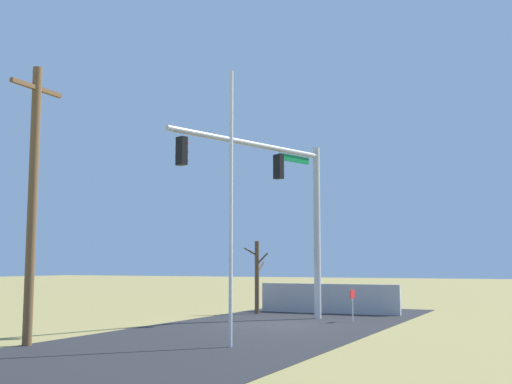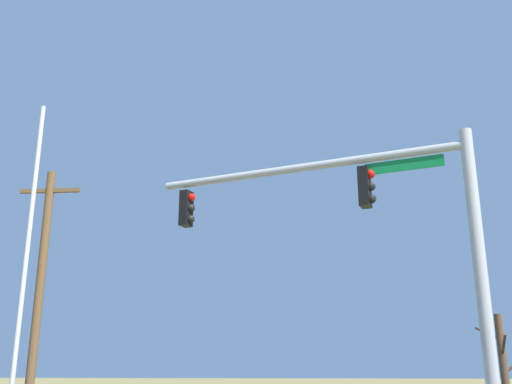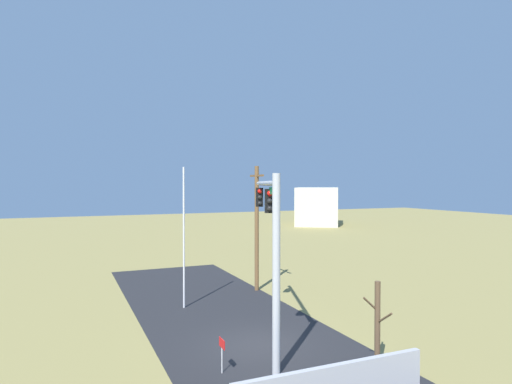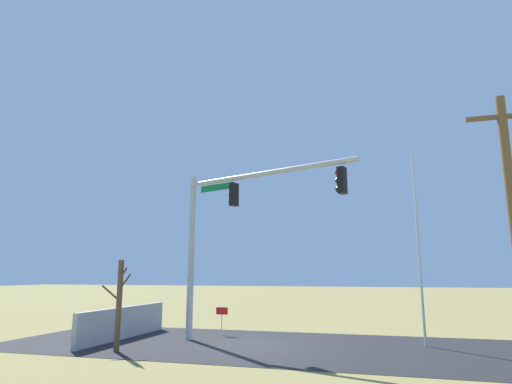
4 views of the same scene
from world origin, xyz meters
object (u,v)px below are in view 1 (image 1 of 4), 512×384
Objects in this scene: signal_mast at (283,193)px; open_sign at (352,298)px; bare_tree at (257,276)px; flagpole at (231,206)px; utility_pole at (33,197)px.

open_sign is at bearing -64.68° from signal_mast.
signal_mast is 5.32m from bare_tree.
flagpole is at bearing 174.42° from open_sign.
flagpole is 2.33× the size of bare_tree.
bare_tree is (3.28, 2.62, -3.27)m from signal_mast.
open_sign is (8.59, -0.84, -2.86)m from flagpole.
utility_pole reaches higher than bare_tree.
open_sign is (1.13, -2.40, -4.04)m from signal_mast.
signal_mast reaches higher than open_sign.
flagpole is at bearing -158.72° from bare_tree.
bare_tree is (12.76, -0.97, -2.36)m from utility_pole.
signal_mast is at bearing -20.72° from utility_pole.
signal_mast is at bearing 11.80° from flagpole.
utility_pole is 12.59m from open_sign.
bare_tree is at bearing -4.33° from utility_pole.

